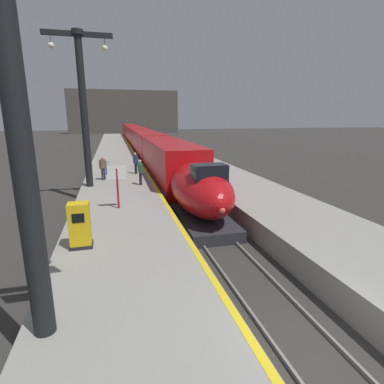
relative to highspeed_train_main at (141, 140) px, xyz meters
name	(u,v)px	position (x,y,z in m)	size (l,w,h in m)	color
ground_plane	(321,366)	(0.00, -43.52, -1.97)	(260.00, 260.00, 0.00)	#33302D
platform_left	(117,170)	(-4.05, -18.77, -1.45)	(4.80, 110.00, 1.05)	gray
platform_right	(199,167)	(4.05, -18.77, -1.45)	(4.80, 110.00, 1.05)	gray
platform_left_safety_stripe	(141,164)	(-1.77, -18.77, -0.92)	(0.20, 107.80, 0.01)	yellow
rail_main_left	(148,169)	(-0.75, -16.02, -1.91)	(0.08, 110.00, 0.12)	slate
rail_main_right	(162,168)	(0.75, -16.02, -1.91)	(0.08, 110.00, 0.12)	slate
highspeed_train_main	(141,140)	(0.00, 0.00, 0.00)	(2.92, 75.46, 3.60)	#B20F14
station_column_near	(14,66)	(-5.84, -42.17, 4.37)	(4.00, 0.68, 8.59)	black
station_column_mid	(83,97)	(-5.90, -27.81, 4.71)	(4.00, 0.68, 9.39)	black
passenger_near_edge	(135,161)	(-2.63, -24.07, 0.07)	(0.35, 0.53, 1.69)	#23232D
passenger_mid_platform	(140,170)	(-2.63, -28.23, 0.07)	(0.31, 0.55, 1.69)	#23232D
passenger_far_waiting	(103,166)	(-5.08, -25.91, 0.07)	(0.49, 0.39, 1.69)	#23232D
rolling_suitcase	(108,170)	(-4.76, -23.68, -0.62)	(0.40, 0.22, 0.98)	navy
ticket_machine_yellow	(80,227)	(-5.55, -37.79, -0.18)	(0.76, 0.62, 1.60)	yellow
departure_info_board	(117,179)	(-4.18, -33.34, 0.58)	(0.90, 0.10, 2.12)	maroon
terminus_back_wall	(124,112)	(0.00, 58.48, 5.03)	(36.00, 2.00, 14.00)	#4C4742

